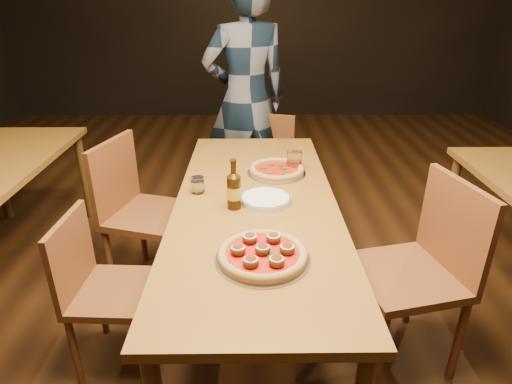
{
  "coord_description": "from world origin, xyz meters",
  "views": [
    {
      "loc": [
        -0.02,
        -1.92,
        1.69
      ],
      "look_at": [
        0.0,
        -0.05,
        0.82
      ],
      "focal_mm": 30.0,
      "sensor_mm": 36.0,
      "label": 1
    }
  ],
  "objects_px": {
    "pizza_meatball": "(263,254)",
    "diner": "(246,99)",
    "pizza_margherita": "(277,170)",
    "chair_main_sw": "(150,214)",
    "table_main": "(256,213)",
    "chair_main_nw": "(116,291)",
    "beer_bottle": "(234,191)",
    "chair_main_e": "(405,274)",
    "water_glass": "(198,185)",
    "amber_glass": "(294,161)",
    "chair_end": "(263,170)",
    "plate_stack": "(266,199)"
  },
  "relations": [
    {
      "from": "pizza_meatball",
      "to": "diner",
      "type": "xyz_separation_m",
      "value": [
        -0.08,
        1.93,
        0.16
      ]
    },
    {
      "from": "pizza_margherita",
      "to": "chair_main_sw",
      "type": "bearing_deg",
      "value": 179.67
    },
    {
      "from": "table_main",
      "to": "chair_main_nw",
      "type": "distance_m",
      "value": 0.77
    },
    {
      "from": "beer_bottle",
      "to": "chair_main_e",
      "type": "bearing_deg",
      "value": -13.56
    },
    {
      "from": "chair_main_nw",
      "to": "water_glass",
      "type": "xyz_separation_m",
      "value": [
        0.36,
        0.38,
        0.38
      ]
    },
    {
      "from": "amber_glass",
      "to": "water_glass",
      "type": "bearing_deg",
      "value": -149.72
    },
    {
      "from": "pizza_margherita",
      "to": "diner",
      "type": "distance_m",
      "value": 1.08
    },
    {
      "from": "chair_end",
      "to": "chair_main_nw",
      "type": "bearing_deg",
      "value": -100.57
    },
    {
      "from": "diner",
      "to": "pizza_margherita",
      "type": "bearing_deg",
      "value": 81.83
    },
    {
      "from": "chair_main_e",
      "to": "water_glass",
      "type": "height_order",
      "value": "chair_main_e"
    },
    {
      "from": "chair_main_e",
      "to": "beer_bottle",
      "type": "xyz_separation_m",
      "value": [
        -0.8,
        0.19,
        0.34
      ]
    },
    {
      "from": "chair_main_sw",
      "to": "chair_end",
      "type": "relative_size",
      "value": 1.12
    },
    {
      "from": "chair_main_sw",
      "to": "water_glass",
      "type": "height_order",
      "value": "chair_main_sw"
    },
    {
      "from": "pizza_margherita",
      "to": "chair_main_nw",
      "type": "bearing_deg",
      "value": -141.06
    },
    {
      "from": "beer_bottle",
      "to": "water_glass",
      "type": "xyz_separation_m",
      "value": [
        -0.19,
        0.18,
        -0.05
      ]
    },
    {
      "from": "chair_main_nw",
      "to": "pizza_margherita",
      "type": "distance_m",
      "value": 1.07
    },
    {
      "from": "chair_main_nw",
      "to": "table_main",
      "type": "bearing_deg",
      "value": -64.2
    },
    {
      "from": "chair_main_nw",
      "to": "plate_stack",
      "type": "relative_size",
      "value": 3.28
    },
    {
      "from": "pizza_meatball",
      "to": "water_glass",
      "type": "xyz_separation_m",
      "value": [
        -0.32,
        0.62,
        0.02
      ]
    },
    {
      "from": "water_glass",
      "to": "table_main",
      "type": "bearing_deg",
      "value": -18.17
    },
    {
      "from": "amber_glass",
      "to": "diner",
      "type": "xyz_separation_m",
      "value": [
        -0.29,
        1.0,
        0.13
      ]
    },
    {
      "from": "pizza_meatball",
      "to": "chair_main_sw",
      "type": "bearing_deg",
      "value": 126.5
    },
    {
      "from": "table_main",
      "to": "chair_main_nw",
      "type": "height_order",
      "value": "chair_main_nw"
    },
    {
      "from": "table_main",
      "to": "chair_main_e",
      "type": "distance_m",
      "value": 0.77
    },
    {
      "from": "table_main",
      "to": "plate_stack",
      "type": "bearing_deg",
      "value": -7.72
    },
    {
      "from": "chair_main_e",
      "to": "pizza_meatball",
      "type": "relative_size",
      "value": 2.67
    },
    {
      "from": "table_main",
      "to": "pizza_margherita",
      "type": "height_order",
      "value": "pizza_margherita"
    },
    {
      "from": "pizza_meatball",
      "to": "water_glass",
      "type": "relative_size",
      "value": 4.35
    },
    {
      "from": "table_main",
      "to": "pizza_meatball",
      "type": "relative_size",
      "value": 5.39
    },
    {
      "from": "amber_glass",
      "to": "diner",
      "type": "height_order",
      "value": "diner"
    },
    {
      "from": "chair_main_sw",
      "to": "pizza_margherita",
      "type": "height_order",
      "value": "chair_main_sw"
    },
    {
      "from": "table_main",
      "to": "amber_glass",
      "type": "bearing_deg",
      "value": 60.74
    },
    {
      "from": "water_glass",
      "to": "diner",
      "type": "bearing_deg",
      "value": 79.72
    },
    {
      "from": "chair_end",
      "to": "pizza_margherita",
      "type": "bearing_deg",
      "value": -70.23
    },
    {
      "from": "chair_main_sw",
      "to": "beer_bottle",
      "type": "relative_size",
      "value": 3.98
    },
    {
      "from": "water_glass",
      "to": "beer_bottle",
      "type": "bearing_deg",
      "value": -42.28
    },
    {
      "from": "chair_main_nw",
      "to": "plate_stack",
      "type": "distance_m",
      "value": 0.84
    },
    {
      "from": "chair_main_nw",
      "to": "pizza_meatball",
      "type": "bearing_deg",
      "value": -106.62
    },
    {
      "from": "chair_end",
      "to": "diner",
      "type": "distance_m",
      "value": 0.57
    },
    {
      "from": "pizza_margherita",
      "to": "water_glass",
      "type": "bearing_deg",
      "value": -148.84
    },
    {
      "from": "pizza_margherita",
      "to": "beer_bottle",
      "type": "distance_m",
      "value": 0.49
    },
    {
      "from": "chair_main_nw",
      "to": "pizza_margherita",
      "type": "xyz_separation_m",
      "value": [
        0.79,
        0.64,
        0.35
      ]
    },
    {
      "from": "chair_main_sw",
      "to": "amber_glass",
      "type": "height_order",
      "value": "chair_main_sw"
    },
    {
      "from": "water_glass",
      "to": "amber_glass",
      "type": "relative_size",
      "value": 0.76
    },
    {
      "from": "pizza_margherita",
      "to": "water_glass",
      "type": "height_order",
      "value": "water_glass"
    },
    {
      "from": "chair_main_e",
      "to": "pizza_margherita",
      "type": "bearing_deg",
      "value": -150.07
    },
    {
      "from": "chair_main_sw",
      "to": "pizza_margherita",
      "type": "bearing_deg",
      "value": -74.09
    },
    {
      "from": "table_main",
      "to": "beer_bottle",
      "type": "bearing_deg",
      "value": -143.13
    },
    {
      "from": "pizza_margherita",
      "to": "water_glass",
      "type": "xyz_separation_m",
      "value": [
        -0.42,
        -0.26,
        0.02
      ]
    },
    {
      "from": "chair_main_nw",
      "to": "beer_bottle",
      "type": "bearing_deg",
      "value": -67.24
    }
  ]
}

